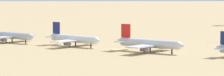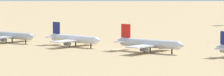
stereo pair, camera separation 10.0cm
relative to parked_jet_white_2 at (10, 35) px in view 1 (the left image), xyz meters
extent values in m
plane|color=tan|center=(66.35, 2.44, -3.87)|extent=(4000.00, 4000.00, 0.00)
cylinder|color=silver|center=(0.36, -0.03, 0.04)|extent=(29.93, 6.10, 3.72)
cone|color=silver|center=(16.47, -1.33, 0.04)|extent=(3.06, 3.74, 3.53)
cube|color=silver|center=(1.28, -0.10, -0.52)|extent=(8.69, 30.14, 0.52)
cylinder|color=slate|center=(2.77, 6.77, -1.82)|extent=(3.50, 2.31, 2.04)
cylinder|color=slate|center=(1.65, -7.12, -1.82)|extent=(3.50, 2.31, 2.04)
cylinder|color=black|center=(11.62, -0.94, -2.84)|extent=(0.65, 0.65, 2.04)
cylinder|color=black|center=(-0.85, 2.31, -2.84)|extent=(0.65, 0.65, 2.04)
cylinder|color=black|center=(-1.21, -2.14, -2.84)|extent=(0.65, 0.65, 2.04)
cylinder|color=white|center=(41.54, 2.14, 0.07)|extent=(30.21, 7.62, 3.75)
cone|color=white|center=(57.70, 0.02, 0.07)|extent=(3.25, 3.90, 3.56)
cone|color=white|center=(25.38, 4.26, 0.63)|extent=(4.13, 3.65, 3.19)
cube|color=navy|center=(28.53, 3.84, 4.99)|extent=(4.89, 1.10, 6.09)
cube|color=white|center=(29.02, 7.56, 0.44)|extent=(3.80, 6.71, 0.34)
cube|color=white|center=(28.05, 0.13, 0.44)|extent=(3.80, 6.71, 0.34)
cube|color=white|center=(42.47, 2.02, -0.49)|extent=(10.22, 30.55, 0.52)
cylinder|color=slate|center=(44.31, 8.86, -1.81)|extent=(3.61, 2.48, 2.06)
cylinder|color=slate|center=(42.48, -5.07, -1.81)|extent=(3.61, 2.48, 2.06)
cylinder|color=black|center=(52.83, 0.66, -2.84)|extent=(0.66, 0.66, 2.06)
cylinder|color=black|center=(40.44, 4.55, -2.84)|extent=(0.66, 0.66, 2.06)
cylinder|color=black|center=(39.85, 0.09, -2.84)|extent=(0.66, 0.66, 2.06)
cylinder|color=silver|center=(87.29, -0.10, 0.34)|extent=(32.26, 6.20, 4.01)
cone|color=silver|center=(104.68, -1.30, 0.34)|extent=(3.26, 4.00, 3.81)
cone|color=silver|center=(69.89, 1.09, 0.94)|extent=(4.23, 3.67, 3.41)
cube|color=red|center=(73.29, 0.86, 5.60)|extent=(5.23, 0.86, 6.51)
cube|color=silver|center=(73.57, 4.86, 0.74)|extent=(3.67, 7.02, 0.36)
cube|color=silver|center=(73.02, -3.14, 0.74)|extent=(3.67, 7.02, 0.36)
cube|color=silver|center=(88.29, -0.17, -0.26)|extent=(9.00, 32.46, 0.56)
cylinder|color=slate|center=(89.80, 7.26, -1.66)|extent=(3.75, 2.45, 2.20)
cylinder|color=slate|center=(88.77, -7.74, -1.66)|extent=(3.75, 2.45, 2.20)
cylinder|color=black|center=(99.44, -0.94, -2.76)|extent=(0.70, 0.70, 2.20)
cylinder|color=black|center=(85.95, 2.40, -2.76)|extent=(0.70, 0.70, 2.20)
cylinder|color=black|center=(85.62, -2.40, -2.76)|extent=(0.70, 0.70, 2.20)
cone|color=silver|center=(121.81, 1.25, 0.47)|extent=(3.93, 3.45, 3.07)
cube|color=silver|center=(124.47, -2.68, 0.29)|extent=(3.54, 6.42, 0.33)
camera|label=1|loc=(247.75, -272.58, 31.18)|focal=108.98mm
camera|label=2|loc=(247.84, -272.52, 31.18)|focal=108.98mm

